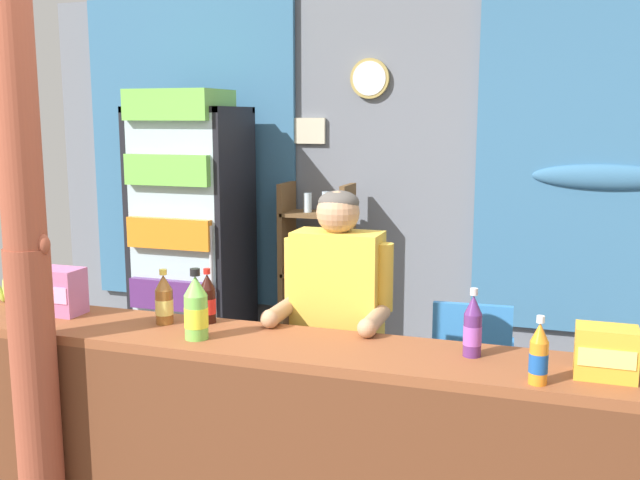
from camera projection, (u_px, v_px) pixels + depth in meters
back_wall_curtained at (383, 182)px, 5.04m from camera, size 5.21×0.22×2.71m
stall_counter at (264, 442)px, 2.84m from camera, size 3.00×0.45×0.97m
timber_post at (27, 262)px, 2.82m from camera, size 0.20×0.18×2.67m
drink_fridge at (190, 226)px, 4.97m from camera, size 0.72×0.63×2.02m
bottle_shelf_rack at (317, 281)px, 5.00m from camera, size 0.48×0.28×1.39m
plastic_lawn_chair at (472, 363)px, 4.01m from camera, size 0.47×0.47×0.86m
shopkeeper at (337, 317)px, 3.22m from camera, size 0.50×0.42×1.52m
soda_bottle_lime_soda at (196, 309)px, 2.87m from camera, size 0.10×0.10×0.29m
soda_bottle_grape_soda at (473, 327)px, 2.66m from camera, size 0.07×0.07×0.26m
soda_bottle_cola at (208, 300)px, 3.10m from camera, size 0.07×0.07×0.24m
soda_bottle_orange_soda at (539, 355)px, 2.39m from camera, size 0.06×0.06×0.23m
soda_bottle_iced_tea at (164, 301)px, 3.08m from camera, size 0.08×0.08×0.24m
snack_box_choco_powder at (606, 352)px, 2.45m from camera, size 0.20×0.14×0.18m
snack_box_wafer at (61, 291)px, 3.23m from camera, size 0.19×0.15×0.21m
banana_bunch at (14, 291)px, 3.42m from camera, size 0.26×0.05×0.16m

